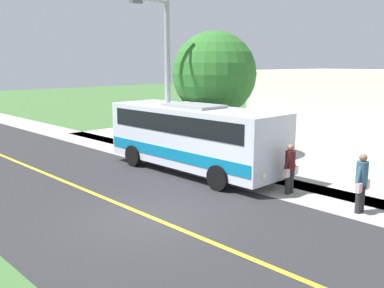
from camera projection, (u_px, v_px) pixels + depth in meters
name	position (u px, v px, depth m)	size (l,w,h in m)	color
ground_plane	(149.00, 217.00, 12.07)	(120.00, 120.00, 0.00)	#3D6633
road_surface	(149.00, 217.00, 12.07)	(8.00, 100.00, 0.01)	#28282B
sidewalk	(260.00, 182.00, 15.62)	(2.40, 100.00, 0.01)	#9E9991
road_centre_line	(149.00, 216.00, 12.07)	(0.16, 100.00, 0.00)	gold
shuttle_bus_front	(193.00, 135.00, 16.82)	(2.62, 8.00, 2.74)	silver
pedestrian_with_bags	(362.00, 181.00, 12.25)	(0.72, 0.34, 1.77)	#262628
pedestrian_waiting	(290.00, 167.00, 14.06)	(0.72, 0.34, 1.69)	#262628
street_light_pole	(165.00, 73.00, 18.13)	(1.97, 0.24, 7.00)	#9E9EA3
tree_curbside	(214.00, 74.00, 19.50)	(3.91, 3.91, 5.79)	#4C3826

